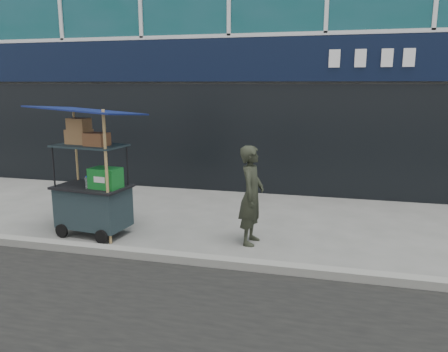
# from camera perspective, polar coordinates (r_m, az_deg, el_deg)

# --- Properties ---
(ground) EXTENTS (80.00, 80.00, 0.00)m
(ground) POSITION_cam_1_polar(r_m,az_deg,el_deg) (6.43, -7.64, -10.15)
(ground) COLOR #5F5F5B
(ground) RESTS_ON ground
(curb) EXTENTS (80.00, 0.18, 0.12)m
(curb) POSITION_cam_1_polar(r_m,az_deg,el_deg) (6.23, -8.34, -10.30)
(curb) COLOR gray
(curb) RESTS_ON ground
(vendor_cart) EXTENTS (1.67, 1.28, 2.09)m
(vendor_cart) POSITION_cam_1_polar(r_m,az_deg,el_deg) (7.29, -16.74, -1.82)
(vendor_cart) COLOR #18252A
(vendor_cart) RESTS_ON ground
(vendor_man) EXTENTS (0.40, 0.57, 1.51)m
(vendor_man) POSITION_cam_1_polar(r_m,az_deg,el_deg) (6.60, 3.62, -2.53)
(vendor_man) COLOR #262A1E
(vendor_man) RESTS_ON ground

